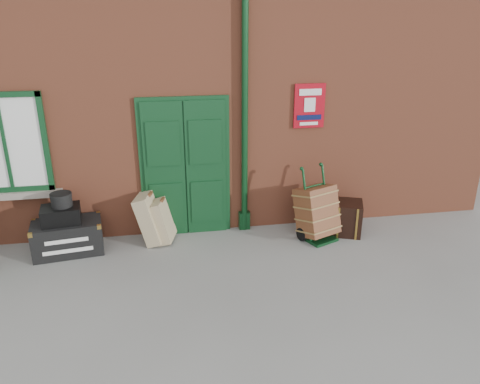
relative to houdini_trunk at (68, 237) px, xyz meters
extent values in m
plane|color=gray|center=(2.14, -1.07, -0.25)|extent=(80.00, 80.00, 0.00)
cube|color=#A55135|center=(2.14, 2.43, 1.75)|extent=(10.00, 4.00, 4.00)
cube|color=#0F371A|center=(1.84, 0.39, 0.85)|extent=(1.42, 0.12, 2.32)
cube|color=white|center=(-0.76, 0.38, 1.40)|extent=(1.20, 0.08, 1.50)
cylinder|color=#0D3618|center=(2.79, 0.35, 1.75)|extent=(0.10, 0.10, 4.00)
cube|color=#A80C18|center=(3.84, 0.40, 1.80)|extent=(0.50, 0.03, 0.70)
cube|color=black|center=(0.00, 0.00, 0.00)|extent=(1.07, 0.68, 0.50)
cube|color=black|center=(-0.05, 0.00, 0.38)|extent=(0.60, 0.47, 0.25)
cylinder|color=black|center=(-0.02, 0.03, 0.60)|extent=(0.34, 0.34, 0.20)
cube|color=tan|center=(1.25, 0.18, 0.16)|extent=(0.55, 0.65, 0.81)
cube|color=tan|center=(1.43, 0.18, 0.10)|extent=(0.47, 0.58, 0.70)
cube|color=#0D3618|center=(3.93, -0.29, -0.23)|extent=(0.55, 0.48, 0.05)
cylinder|color=#0D3618|center=(3.68, -0.22, 0.34)|extent=(0.16, 0.31, 1.16)
cylinder|color=#0D3618|center=(4.05, -0.06, 0.34)|extent=(0.16, 0.31, 1.16)
cylinder|color=black|center=(3.62, -0.23, -0.14)|extent=(0.13, 0.22, 0.22)
cylinder|color=black|center=(4.10, -0.02, -0.14)|extent=(0.13, 0.22, 0.22)
cube|color=brown|center=(3.87, -0.16, 0.22)|extent=(0.76, 0.78, 0.86)
cube|color=black|center=(4.30, -0.02, 0.02)|extent=(0.87, 0.72, 0.54)
camera|label=1|loc=(1.50, -6.71, 3.21)|focal=35.00mm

